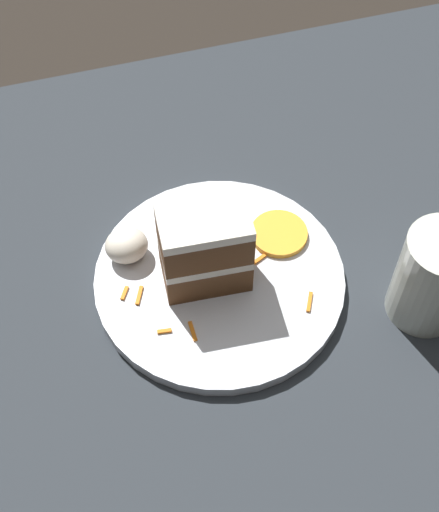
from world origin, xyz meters
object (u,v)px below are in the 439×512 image
at_px(cream_dollop, 127,245).
at_px(drinking_glass, 432,282).
at_px(orange_garnish, 279,234).
at_px(plate, 220,279).
at_px(cake_slice, 205,247).

distance_m(cream_dollop, drinking_glass, 0.32).
xyz_separation_m(cream_dollop, orange_garnish, (-0.17, 0.02, -0.01)).
bearing_deg(plate, orange_garnish, -158.00).
distance_m(cream_dollop, orange_garnish, 0.17).
relative_size(cream_dollop, drinking_glass, 0.42).
bearing_deg(cake_slice, plate, -103.27).
xyz_separation_m(plate, orange_garnish, (-0.08, -0.03, 0.01)).
bearing_deg(orange_garnish, plate, 22.00).
relative_size(plate, cream_dollop, 5.77).
height_order(orange_garnish, drinking_glass, drinking_glass).
bearing_deg(cake_slice, orange_garnish, -69.32).
height_order(cream_dollop, drinking_glass, drinking_glass).
bearing_deg(drinking_glass, orange_garnish, -46.23).
height_order(plate, cake_slice, cake_slice).
distance_m(cake_slice, orange_garnish, 0.11).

